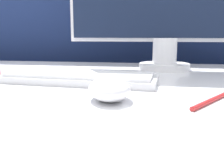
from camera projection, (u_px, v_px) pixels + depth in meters
name	position (u px, v px, depth m)	size (l,w,h in m)	color
partition_panel	(130.00, 89.00, 1.20)	(5.00, 0.03, 1.28)	navy
computer_mouse_near	(109.00, 89.00, 0.46)	(0.10, 0.12, 0.04)	white
keyboard	(79.00, 78.00, 0.62)	(0.38, 0.15, 0.02)	silver
pen	(211.00, 100.00, 0.44)	(0.09, 0.12, 0.01)	red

